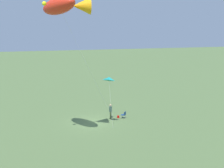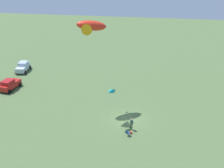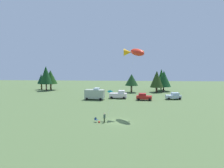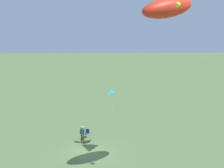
% 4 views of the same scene
% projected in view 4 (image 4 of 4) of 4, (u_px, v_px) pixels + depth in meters
% --- Properties ---
extents(ground_plane, '(160.00, 160.00, 0.00)m').
position_uv_depth(ground_plane, '(90.00, 153.00, 27.93)').
color(ground_plane, '#4E673B').
extents(person_kite_flyer, '(0.45, 0.56, 1.74)m').
position_uv_depth(person_kite_flyer, '(83.00, 133.00, 30.03)').
color(person_kite_flyer, '#354626').
rests_on(person_kite_flyer, ground).
extents(folding_chair, '(0.67, 0.67, 0.82)m').
position_uv_depth(folding_chair, '(87.00, 133.00, 31.66)').
color(folding_chair, navy).
rests_on(folding_chair, ground).
extents(backpack_on_grass, '(0.24, 0.33, 0.22)m').
position_uv_depth(backpack_on_grass, '(83.00, 138.00, 31.14)').
color(backpack_on_grass, '#A30805').
rests_on(backpack_on_grass, ground).
extents(kite_large_fish, '(8.09, 8.79, 13.61)m').
position_uv_depth(kite_large_fish, '(166.00, 8.00, 22.37)').
color(kite_large_fish, red).
rests_on(kite_large_fish, ground).
extents(kite_delta_teal, '(1.25, 1.17, 5.59)m').
position_uv_depth(kite_delta_teal, '(110.00, 92.00, 28.45)').
color(kite_delta_teal, teal).
rests_on(kite_delta_teal, ground).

